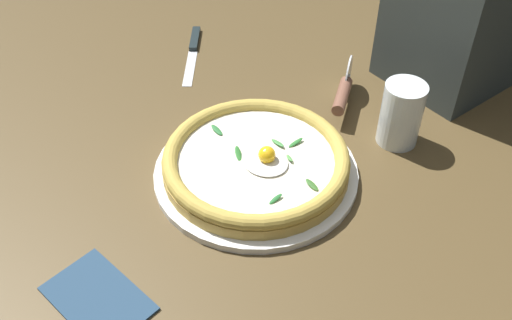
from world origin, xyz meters
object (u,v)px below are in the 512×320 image
(drinking_glass, at_px, (400,118))
(table_knife, at_px, (194,47))
(pizza_cutter, at_px, (344,90))
(folded_napkin, at_px, (98,298))
(pizza, at_px, (256,161))

(drinking_glass, bearing_deg, table_knife, 1.98)
(pizza_cutter, bearing_deg, folded_napkin, 89.43)
(pizza, xyz_separation_m, pizza_cutter, (-0.00, -0.24, 0.01))
(drinking_glass, bearing_deg, folded_napkin, 76.41)
(table_knife, xyz_separation_m, drinking_glass, (-0.47, -0.02, 0.04))
(pizza, distance_m, drinking_glass, 0.25)
(table_knife, bearing_deg, pizza, 149.44)
(pizza_cutter, xyz_separation_m, table_knife, (0.34, 0.03, -0.03))
(pizza, relative_size, table_knife, 1.68)
(pizza_cutter, relative_size, drinking_glass, 1.27)
(pizza_cutter, bearing_deg, pizza, 89.63)
(pizza, height_order, folded_napkin, pizza)
(folded_napkin, bearing_deg, pizza, -90.73)
(pizza, bearing_deg, folded_napkin, 89.27)
(table_knife, relative_size, folded_napkin, 1.23)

